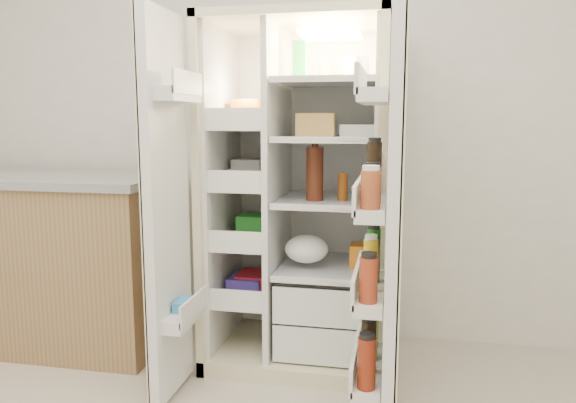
# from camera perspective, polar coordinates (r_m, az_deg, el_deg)

# --- Properties ---
(wall_back) EXTENTS (4.00, 0.02, 2.70)m
(wall_back) POSITION_cam_1_polar(r_m,az_deg,el_deg) (3.26, 0.28, 9.56)
(wall_back) COLOR white
(wall_back) RESTS_ON floor
(refrigerator) EXTENTS (0.92, 0.70, 1.80)m
(refrigerator) POSITION_cam_1_polar(r_m,az_deg,el_deg) (2.95, 1.62, -2.19)
(refrigerator) COLOR beige
(refrigerator) RESTS_ON floor
(freezer_door) EXTENTS (0.15, 0.40, 1.72)m
(freezer_door) POSITION_cam_1_polar(r_m,az_deg,el_deg) (2.50, -12.51, -0.91)
(freezer_door) COLOR silver
(freezer_door) RESTS_ON floor
(fridge_door) EXTENTS (0.17, 0.58, 1.72)m
(fridge_door) POSITION_cam_1_polar(r_m,az_deg,el_deg) (2.20, 10.55, -2.81)
(fridge_door) COLOR silver
(fridge_door) RESTS_ON floor
(kitchen_counter) EXTENTS (1.35, 0.72, 0.98)m
(kitchen_counter) POSITION_cam_1_polar(r_m,az_deg,el_deg) (3.46, -23.11, -5.52)
(kitchen_counter) COLOR olive
(kitchen_counter) RESTS_ON floor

